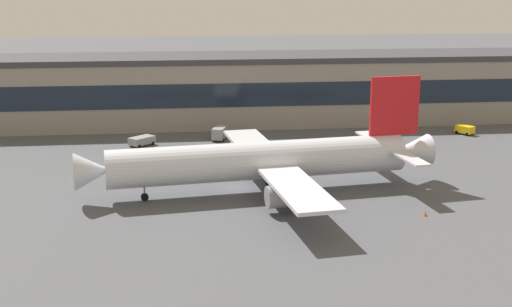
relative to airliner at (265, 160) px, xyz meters
The scene contains 7 objects.
ground_plane 6.56m from the airliner, 147.73° to the left, with size 600.00×600.00×0.00m, color #4C4F54.
terminal_building 52.25m from the airliner, 94.03° to the left, with size 146.08×18.57×15.10m.
airliner is the anchor object (origin of this frame).
crew_van 35.73m from the airliner, 97.45° to the left, with size 3.63×5.62×2.55m.
baggage_tug 57.56m from the airliner, 36.81° to the left, with size 3.59×4.11×1.85m.
pushback_tractor 37.74m from the airliner, 121.77° to the left, with size 5.28×5.19×1.75m.
traffic_cone_0 24.44m from the airliner, 32.88° to the right, with size 0.56×0.56×0.70m, color #F2590C.
Camera 1 is at (-8.48, -97.77, 30.57)m, focal length 47.14 mm.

